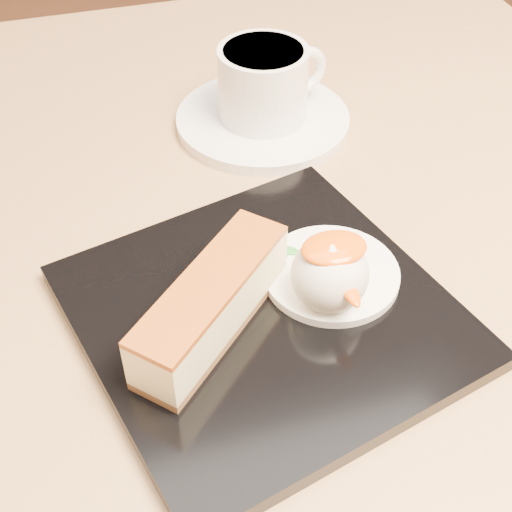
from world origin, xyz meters
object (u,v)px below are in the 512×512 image
object	(u,v)px
coffee_cup	(265,82)
cheesecake	(212,304)
dessert_plate	(265,315)
table	(233,366)
ice_cream_scoop	(330,274)
saucer	(263,120)

from	to	relation	value
coffee_cup	cheesecake	bearing A→B (deg)	-129.04
dessert_plate	table	bearing A→B (deg)	90.96
ice_cream_scoop	coffee_cup	bearing A→B (deg)	83.32
table	ice_cream_scoop	bearing A→B (deg)	-65.85
cheesecake	saucer	world-z (taller)	cheesecake
dessert_plate	saucer	world-z (taller)	dessert_plate
coffee_cup	dessert_plate	bearing A→B (deg)	-121.52
coffee_cup	ice_cream_scoop	bearing A→B (deg)	-111.33
table	ice_cream_scoop	world-z (taller)	ice_cream_scoop
dessert_plate	ice_cream_scoop	xyz separation A→B (m)	(0.04, -0.00, 0.03)
ice_cream_scoop	dessert_plate	bearing A→B (deg)	172.87
table	saucer	world-z (taller)	saucer
table	ice_cream_scoop	xyz separation A→B (m)	(0.04, -0.09, 0.19)
dessert_plate	coffee_cup	distance (m)	0.23
dessert_plate	saucer	bearing A→B (deg)	73.55
cheesecake	coffee_cup	bearing A→B (deg)	21.69
table	coffee_cup	size ratio (longest dim) A/B	7.99
table	saucer	distance (m)	0.22
dessert_plate	cheesecake	size ratio (longest dim) A/B	1.90
cheesecake	coffee_cup	xyz separation A→B (m)	(0.10, 0.22, 0.01)
coffee_cup	saucer	bearing A→B (deg)	-180.00
table	saucer	size ratio (longest dim) A/B	5.33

